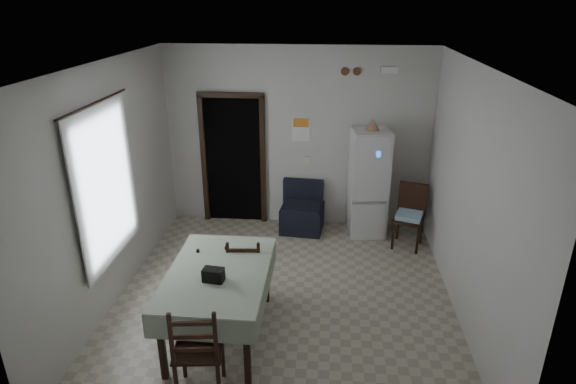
% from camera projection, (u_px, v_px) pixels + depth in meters
% --- Properties ---
extents(ground, '(4.50, 4.50, 0.00)m').
position_uv_depth(ground, '(285.00, 297.00, 6.14)').
color(ground, '#A59C86').
rests_on(ground, ground).
extents(ceiling, '(4.20, 4.50, 0.02)m').
position_uv_depth(ceiling, '(284.00, 65.00, 5.04)').
color(ceiling, white).
rests_on(ceiling, ground).
extents(wall_back, '(4.20, 0.02, 2.90)m').
position_uv_depth(wall_back, '(298.00, 139.00, 7.66)').
color(wall_back, beige).
rests_on(wall_back, ground).
extents(wall_front, '(4.20, 0.02, 2.90)m').
position_uv_depth(wall_front, '(255.00, 309.00, 3.51)').
color(wall_front, beige).
rests_on(wall_front, ground).
extents(wall_left, '(0.02, 4.50, 2.90)m').
position_uv_depth(wall_left, '(110.00, 186.00, 5.76)').
color(wall_left, beige).
rests_on(wall_left, ground).
extents(wall_right, '(0.02, 4.50, 2.90)m').
position_uv_depth(wall_right, '(470.00, 199.00, 5.41)').
color(wall_right, beige).
rests_on(wall_right, ground).
extents(doorway, '(1.06, 0.52, 2.22)m').
position_uv_depth(doorway, '(236.00, 156.00, 8.08)').
color(doorway, black).
rests_on(doorway, ground).
extents(window_recess, '(0.10, 1.20, 1.60)m').
position_uv_depth(window_recess, '(97.00, 185.00, 5.54)').
color(window_recess, silver).
rests_on(window_recess, ground).
extents(curtain, '(0.02, 1.45, 1.85)m').
position_uv_depth(curtain, '(106.00, 185.00, 5.53)').
color(curtain, silver).
rests_on(curtain, ground).
extents(curtain_rod, '(0.02, 1.60, 0.02)m').
position_uv_depth(curtain_rod, '(95.00, 103.00, 5.17)').
color(curtain_rod, black).
rests_on(curtain_rod, ground).
extents(calendar, '(0.28, 0.02, 0.40)m').
position_uv_depth(calendar, '(301.00, 129.00, 7.58)').
color(calendar, white).
rests_on(calendar, ground).
extents(calendar_image, '(0.24, 0.01, 0.14)m').
position_uv_depth(calendar_image, '(301.00, 123.00, 7.54)').
color(calendar_image, orange).
rests_on(calendar_image, ground).
extents(light_switch, '(0.08, 0.02, 0.12)m').
position_uv_depth(light_switch, '(307.00, 160.00, 7.77)').
color(light_switch, beige).
rests_on(light_switch, ground).
extents(vent_left, '(0.12, 0.03, 0.12)m').
position_uv_depth(vent_left, '(345.00, 71.00, 7.18)').
color(vent_left, brown).
rests_on(vent_left, ground).
extents(vent_right, '(0.12, 0.03, 0.12)m').
position_uv_depth(vent_right, '(357.00, 71.00, 7.17)').
color(vent_right, brown).
rests_on(vent_right, ground).
extents(emergency_light, '(0.25, 0.07, 0.09)m').
position_uv_depth(emergency_light, '(389.00, 70.00, 7.10)').
color(emergency_light, white).
rests_on(emergency_light, ground).
extents(fridge, '(0.62, 0.62, 1.71)m').
position_uv_depth(fridge, '(368.00, 183.00, 7.50)').
color(fridge, silver).
rests_on(fridge, ground).
extents(tan_cone, '(0.23, 0.23, 0.18)m').
position_uv_depth(tan_cone, '(373.00, 124.00, 7.14)').
color(tan_cone, '#A8805D').
rests_on(tan_cone, fridge).
extents(navy_seat, '(0.71, 0.70, 0.79)m').
position_uv_depth(navy_seat, '(302.00, 208.00, 7.76)').
color(navy_seat, black).
rests_on(navy_seat, ground).
extents(corner_chair, '(0.53, 0.53, 0.97)m').
position_uv_depth(corner_chair, '(409.00, 217.00, 7.21)').
color(corner_chair, black).
rests_on(corner_chair, ground).
extents(dining_table, '(1.06, 1.62, 0.84)m').
position_uv_depth(dining_table, '(220.00, 304.00, 5.30)').
color(dining_table, '#99A991').
rests_on(dining_table, ground).
extents(black_bag, '(0.23, 0.15, 0.14)m').
position_uv_depth(black_bag, '(213.00, 275.00, 4.94)').
color(black_bag, black).
rests_on(black_bag, dining_table).
extents(dining_chair_far_left, '(0.47, 0.47, 0.88)m').
position_uv_depth(dining_chair_far_left, '(213.00, 273.00, 5.84)').
color(dining_chair_far_left, black).
rests_on(dining_chair_far_left, ground).
extents(dining_chair_far_right, '(0.44, 0.44, 0.96)m').
position_uv_depth(dining_chair_far_right, '(246.00, 271.00, 5.81)').
color(dining_chair_far_right, black).
rests_on(dining_chair_far_right, ground).
extents(dining_chair_near_head, '(0.50, 0.50, 1.05)m').
position_uv_depth(dining_chair_near_head, '(199.00, 347.00, 4.49)').
color(dining_chair_near_head, black).
rests_on(dining_chair_near_head, ground).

